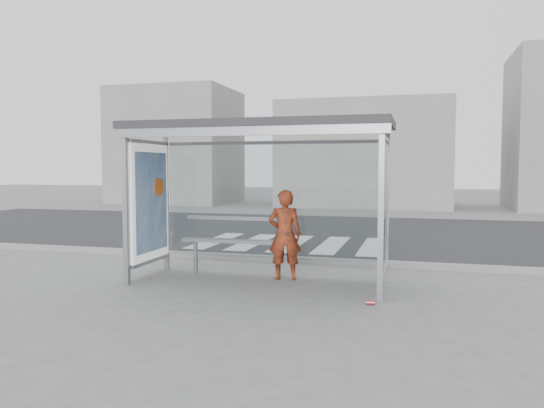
{
  "coord_description": "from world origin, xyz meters",
  "views": [
    {
      "loc": [
        2.48,
        -8.2,
        1.9
      ],
      "look_at": [
        0.17,
        0.2,
        1.29
      ],
      "focal_mm": 35.0,
      "sensor_mm": 36.0,
      "label": 1
    }
  ],
  "objects_px": {
    "person": "(285,235)",
    "soda_can": "(371,303)",
    "bench": "(237,241)",
    "bus_shelter": "(238,162)"
  },
  "relations": [
    {
      "from": "bench",
      "to": "bus_shelter",
      "type": "bearing_deg",
      "value": -67.82
    },
    {
      "from": "person",
      "to": "bench",
      "type": "bearing_deg",
      "value": -20.23
    },
    {
      "from": "person",
      "to": "soda_can",
      "type": "xyz_separation_m",
      "value": [
        1.55,
        -1.29,
        -0.73
      ]
    },
    {
      "from": "bus_shelter",
      "to": "soda_can",
      "type": "xyz_separation_m",
      "value": [
        2.26,
        -0.97,
        -1.95
      ]
    },
    {
      "from": "bench",
      "to": "soda_can",
      "type": "distance_m",
      "value": 2.89
    },
    {
      "from": "person",
      "to": "soda_can",
      "type": "relative_size",
      "value": 13.17
    },
    {
      "from": "bus_shelter",
      "to": "bench",
      "type": "height_order",
      "value": "bus_shelter"
    },
    {
      "from": "bench",
      "to": "person",
      "type": "bearing_deg",
      "value": -8.57
    },
    {
      "from": "person",
      "to": "soda_can",
      "type": "bearing_deg",
      "value": 128.41
    },
    {
      "from": "bus_shelter",
      "to": "person",
      "type": "bearing_deg",
      "value": 24.22
    }
  ]
}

